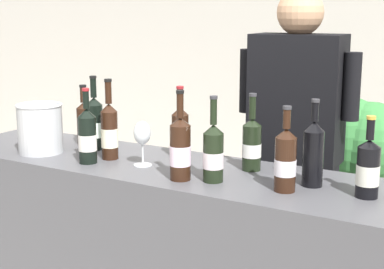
{
  "coord_description": "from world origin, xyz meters",
  "views": [
    {
      "loc": [
        1.37,
        -2.02,
        1.65
      ],
      "look_at": [
        0.17,
        0.0,
        1.15
      ],
      "focal_mm": 54.41,
      "sensor_mm": 36.0,
      "label": 1
    }
  ],
  "objects_px": {
    "wine_bottle_4": "(213,153)",
    "wine_bottle_9": "(84,121)",
    "wine_bottle_5": "(180,149)",
    "wine_bottle_1": "(87,136)",
    "wine_bottle_10": "(368,169)",
    "wine_glass": "(142,135)",
    "wine_bottle_6": "(285,160)",
    "wine_bottle_8": "(109,131)",
    "wine_bottle_2": "(313,152)",
    "wine_bottle_3": "(95,123)",
    "ice_bucket": "(40,128)",
    "potted_shrub": "(356,160)",
    "person_server": "(294,176)",
    "wine_bottle_7": "(180,132)",
    "wine_bottle_0": "(252,144)"
  },
  "relations": [
    {
      "from": "wine_bottle_5",
      "to": "wine_glass",
      "type": "bearing_deg",
      "value": 158.63
    },
    {
      "from": "wine_bottle_1",
      "to": "wine_bottle_5",
      "type": "height_order",
      "value": "wine_bottle_5"
    },
    {
      "from": "ice_bucket",
      "to": "wine_bottle_6",
      "type": "bearing_deg",
      "value": 0.97
    },
    {
      "from": "wine_bottle_7",
      "to": "wine_bottle_8",
      "type": "height_order",
      "value": "wine_bottle_8"
    },
    {
      "from": "wine_bottle_5",
      "to": "wine_bottle_1",
      "type": "bearing_deg",
      "value": 178.36
    },
    {
      "from": "wine_glass",
      "to": "wine_bottle_10",
      "type": "bearing_deg",
      "value": 2.98
    },
    {
      "from": "wine_bottle_2",
      "to": "person_server",
      "type": "bearing_deg",
      "value": 116.6
    },
    {
      "from": "wine_bottle_6",
      "to": "ice_bucket",
      "type": "xyz_separation_m",
      "value": [
        -1.21,
        -0.02,
        -0.0
      ]
    },
    {
      "from": "wine_bottle_3",
      "to": "wine_glass",
      "type": "height_order",
      "value": "wine_bottle_3"
    },
    {
      "from": "wine_bottle_5",
      "to": "wine_bottle_6",
      "type": "height_order",
      "value": "wine_bottle_5"
    },
    {
      "from": "wine_bottle_2",
      "to": "person_server",
      "type": "xyz_separation_m",
      "value": [
        -0.28,
        0.56,
        -0.27
      ]
    },
    {
      "from": "wine_bottle_2",
      "to": "wine_bottle_7",
      "type": "bearing_deg",
      "value": 168.95
    },
    {
      "from": "wine_bottle_2",
      "to": "wine_bottle_9",
      "type": "relative_size",
      "value": 1.12
    },
    {
      "from": "wine_bottle_1",
      "to": "wine_bottle_10",
      "type": "xyz_separation_m",
      "value": [
        1.17,
        0.13,
        -0.01
      ]
    },
    {
      "from": "wine_bottle_3",
      "to": "person_server",
      "type": "relative_size",
      "value": 0.2
    },
    {
      "from": "wine_bottle_2",
      "to": "wine_bottle_8",
      "type": "distance_m",
      "value": 0.92
    },
    {
      "from": "wine_bottle_5",
      "to": "potted_shrub",
      "type": "xyz_separation_m",
      "value": [
        0.4,
        1.11,
        -0.24
      ]
    },
    {
      "from": "wine_bottle_6",
      "to": "wine_bottle_8",
      "type": "relative_size",
      "value": 0.88
    },
    {
      "from": "wine_bottle_2",
      "to": "wine_bottle_3",
      "type": "distance_m",
      "value": 1.1
    },
    {
      "from": "wine_bottle_1",
      "to": "wine_bottle_5",
      "type": "relative_size",
      "value": 0.93
    },
    {
      "from": "wine_bottle_4",
      "to": "wine_bottle_8",
      "type": "xyz_separation_m",
      "value": [
        -0.57,
        0.08,
        0.01
      ]
    },
    {
      "from": "wine_bottle_1",
      "to": "wine_bottle_6",
      "type": "xyz_separation_m",
      "value": [
        0.89,
        0.06,
        -0.0
      ]
    },
    {
      "from": "wine_bottle_2",
      "to": "wine_bottle_6",
      "type": "distance_m",
      "value": 0.13
    },
    {
      "from": "wine_bottle_4",
      "to": "ice_bucket",
      "type": "bearing_deg",
      "value": 179.7
    },
    {
      "from": "wine_glass",
      "to": "person_server",
      "type": "distance_m",
      "value": 0.83
    },
    {
      "from": "wine_bottle_9",
      "to": "wine_bottle_10",
      "type": "xyz_separation_m",
      "value": [
        1.43,
        -0.14,
        -0.01
      ]
    },
    {
      "from": "wine_bottle_2",
      "to": "wine_bottle_5",
      "type": "xyz_separation_m",
      "value": [
        -0.47,
        -0.19,
        -0.01
      ]
    },
    {
      "from": "wine_bottle_10",
      "to": "potted_shrub",
      "type": "distance_m",
      "value": 1.03
    },
    {
      "from": "wine_bottle_4",
      "to": "wine_bottle_9",
      "type": "distance_m",
      "value": 0.89
    },
    {
      "from": "wine_bottle_7",
      "to": "wine_bottle_9",
      "type": "bearing_deg",
      "value": -176.58
    },
    {
      "from": "wine_bottle_1",
      "to": "wine_bottle_9",
      "type": "height_order",
      "value": "wine_bottle_1"
    },
    {
      "from": "wine_bottle_4",
      "to": "wine_bottle_5",
      "type": "relative_size",
      "value": 0.95
    },
    {
      "from": "wine_bottle_0",
      "to": "wine_bottle_3",
      "type": "distance_m",
      "value": 0.81
    },
    {
      "from": "wine_bottle_1",
      "to": "wine_glass",
      "type": "bearing_deg",
      "value": 20.06
    },
    {
      "from": "wine_bottle_5",
      "to": "wine_bottle_7",
      "type": "distance_m",
      "value": 0.37
    },
    {
      "from": "wine_bottle_2",
      "to": "wine_bottle_4",
      "type": "distance_m",
      "value": 0.38
    },
    {
      "from": "wine_bottle_6",
      "to": "potted_shrub",
      "type": "xyz_separation_m",
      "value": [
        -0.01,
        1.04,
        -0.23
      ]
    },
    {
      "from": "wine_bottle_7",
      "to": "wine_bottle_3",
      "type": "bearing_deg",
      "value": -168.41
    },
    {
      "from": "wine_bottle_4",
      "to": "wine_bottle_5",
      "type": "bearing_deg",
      "value": -160.06
    },
    {
      "from": "wine_bottle_3",
      "to": "wine_bottle_1",
      "type": "bearing_deg",
      "value": -56.99
    },
    {
      "from": "wine_bottle_1",
      "to": "wine_bottle_8",
      "type": "height_order",
      "value": "wine_bottle_8"
    },
    {
      "from": "wine_bottle_4",
      "to": "wine_glass",
      "type": "relative_size",
      "value": 1.73
    },
    {
      "from": "wine_bottle_2",
      "to": "wine_bottle_3",
      "type": "height_order",
      "value": "wine_bottle_3"
    },
    {
      "from": "person_server",
      "to": "wine_bottle_6",
      "type": "bearing_deg",
      "value": -72.36
    },
    {
      "from": "potted_shrub",
      "to": "wine_bottle_3",
      "type": "bearing_deg",
      "value": -139.08
    },
    {
      "from": "wine_bottle_3",
      "to": "potted_shrub",
      "type": "distance_m",
      "value": 1.37
    },
    {
      "from": "wine_bottle_6",
      "to": "wine_bottle_10",
      "type": "xyz_separation_m",
      "value": [
        0.28,
        0.08,
        -0.01
      ]
    },
    {
      "from": "wine_bottle_3",
      "to": "ice_bucket",
      "type": "height_order",
      "value": "wine_bottle_3"
    },
    {
      "from": "wine_bottle_0",
      "to": "wine_bottle_7",
      "type": "height_order",
      "value": "same"
    },
    {
      "from": "wine_bottle_10",
      "to": "wine_glass",
      "type": "xyz_separation_m",
      "value": [
        -0.94,
        -0.05,
        0.03
      ]
    }
  ]
}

